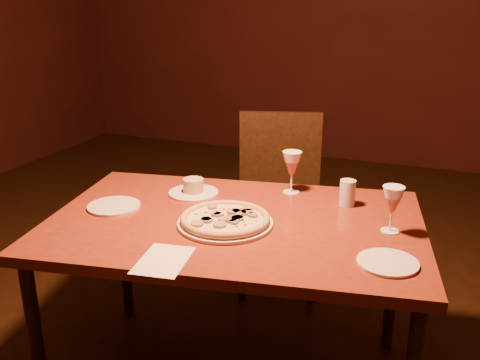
% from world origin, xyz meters
% --- Properties ---
extents(back_wall, '(6.00, 0.04, 3.00)m').
position_xyz_m(back_wall, '(0.00, 3.50, 1.50)').
color(back_wall, '#381312').
rests_on(back_wall, floor).
extents(dining_table, '(1.54, 1.14, 0.75)m').
position_xyz_m(dining_table, '(0.11, 0.02, 0.69)').
color(dining_table, maroon).
rests_on(dining_table, floor).
extents(chair_far, '(0.57, 0.57, 0.95)m').
position_xyz_m(chair_far, '(-0.01, 0.95, 0.54)').
color(chair_far, black).
rests_on(chair_far, floor).
extents(pizza_plate, '(0.35, 0.35, 0.04)m').
position_xyz_m(pizza_plate, '(0.09, -0.03, 0.77)').
color(pizza_plate, silver).
rests_on(pizza_plate, dining_table).
extents(ramekin_saucer, '(0.21, 0.21, 0.07)m').
position_xyz_m(ramekin_saucer, '(-0.16, 0.22, 0.77)').
color(ramekin_saucer, silver).
rests_on(ramekin_saucer, dining_table).
extents(wine_glass_far, '(0.08, 0.08, 0.18)m').
position_xyz_m(wine_glass_far, '(0.22, 0.39, 0.84)').
color(wine_glass_far, '#B25B4A').
rests_on(wine_glass_far, dining_table).
extents(wine_glass_right, '(0.08, 0.08, 0.17)m').
position_xyz_m(wine_glass_right, '(0.67, 0.13, 0.84)').
color(wine_glass_right, '#B25B4A').
rests_on(wine_glass_right, dining_table).
extents(water_tumbler, '(0.06, 0.06, 0.11)m').
position_xyz_m(water_tumbler, '(0.47, 0.33, 0.81)').
color(water_tumbler, silver).
rests_on(water_tumbler, dining_table).
extents(side_plate_left, '(0.21, 0.21, 0.01)m').
position_xyz_m(side_plate_left, '(-0.39, -0.04, 0.76)').
color(side_plate_left, silver).
rests_on(side_plate_left, dining_table).
extents(side_plate_near, '(0.19, 0.19, 0.01)m').
position_xyz_m(side_plate_near, '(0.69, -0.12, 0.76)').
color(side_plate_near, silver).
rests_on(side_plate_near, dining_table).
extents(menu_card, '(0.18, 0.24, 0.00)m').
position_xyz_m(menu_card, '(0.02, -0.37, 0.75)').
color(menu_card, silver).
rests_on(menu_card, dining_table).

